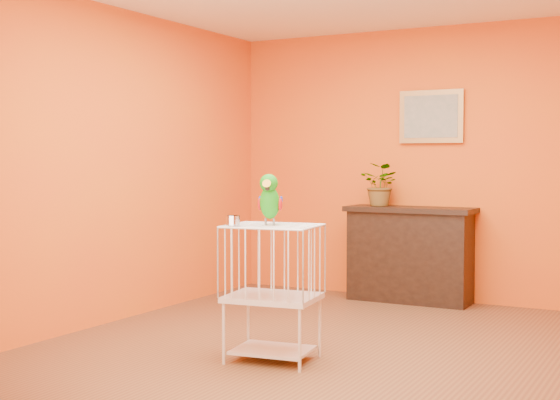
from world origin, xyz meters
The scene contains 8 objects.
ground centered at (0.00, 0.00, 0.00)m, with size 4.50×4.50×0.00m, color brown.
room_shell centered at (0.00, 0.00, 1.58)m, with size 4.50×4.50×4.50m.
console_cabinet centered at (-0.14, 2.04, 0.45)m, with size 1.21×0.43×0.90m.
potted_plant centered at (-0.43, 2.00, 1.06)m, with size 0.37×0.41×0.32m, color #26722D.
framed_picture centered at (0.00, 2.22, 1.75)m, with size 0.62×0.04×0.50m.
birdcage centered at (-0.22, -0.47, 0.47)m, with size 0.64×0.53×0.91m.
feed_cup centered at (-0.43, -0.64, 0.95)m, with size 0.09×0.09×0.06m, color silver.
parrot centered at (-0.24, -0.48, 1.08)m, with size 0.19×0.31×0.34m.
Camera 1 is at (2.27, -4.97, 1.35)m, focal length 50.00 mm.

